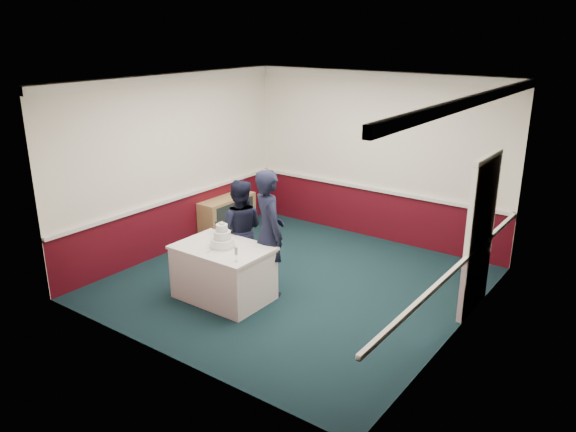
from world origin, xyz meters
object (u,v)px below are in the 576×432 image
Objects in this scene: person_man at (239,230)px; person_woman at (269,232)px; cake_table at (224,272)px; cake_knife at (211,250)px; champagne_flute at (236,252)px; wedding_cake at (222,239)px; sideboard at (228,216)px.

person_woman is (0.66, -0.12, 0.14)m from person_man.
cake_knife reaches higher than cake_table.
cake_table is 0.44m from cake_knife.
cake_knife is 1.07× the size of champagne_flute.
champagne_flute is (0.53, -0.08, 0.14)m from cake_knife.
person_woman is (0.43, 0.75, 0.13)m from cake_knife.
wedding_cake is 1.78× the size of champagne_flute.
cake_knife is at bearing 171.42° from champagne_flute.
cake_table is 0.50m from wedding_cake.
champagne_flute is at bearing -29.25° from cake_table.
person_man reaches higher than champagne_flute.
person_woman is at bearing 48.32° from cake_knife.
person_woman is at bearing 54.28° from cake_table.
person_woman is (0.40, 0.55, 0.52)m from cake_table.
cake_knife is (1.72, -2.23, 0.44)m from sideboard.
cake_table is at bearing -90.00° from wedding_cake.
wedding_cake is (1.75, -2.03, 0.55)m from sideboard.
wedding_cake is 0.68m from person_woman.
champagne_flute is 0.13× the size of person_man.
wedding_cake is 1.65× the size of cake_knife.
cake_table is 0.78m from champagne_flute.
wedding_cake is 0.73m from person_man.
cake_table reaches higher than sideboard.
person_woman is at bearing 137.37° from person_man.
champagne_flute is 0.84m from person_woman.
cake_knife is 0.12× the size of person_woman.
wedding_cake is 0.57m from champagne_flute.
person_man is at bearing 93.11° from cake_knife.
person_man is 0.85× the size of person_woman.
wedding_cake reaches higher than cake_knife.
person_man is at bearing 111.71° from wedding_cake.
sideboard is 2.73m from wedding_cake.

